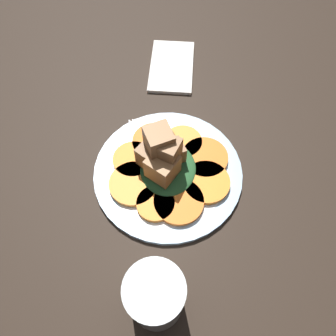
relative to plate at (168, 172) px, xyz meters
The scene contains 14 objects.
table_slab 1.52cm from the plate, ahead, with size 120.00×120.00×2.00cm, color black.
plate is the anchor object (origin of this frame).
carrot_slice_0 6.76cm from the plate, 20.62° to the left, with size 8.82×8.82×0.92cm, color orange.
carrot_slice_1 7.49cm from the plate, 73.43° to the left, with size 8.55×8.55×0.92cm, color orange.
carrot_slice_2 7.45cm from the plate, 114.72° to the left, with size 8.75×8.75×0.92cm, color orange.
carrot_slice_3 6.84cm from the plate, 158.78° to the left, with size 7.36×7.36×0.92cm, color orange.
carrot_slice_4 6.83cm from the plate, 152.11° to the right, with size 8.46×8.46×0.92cm, color orange.
carrot_slice_5 6.95cm from the plate, 103.83° to the right, with size 7.66×7.66×0.92cm, color orange.
carrot_slice_6 6.98cm from the plate, 60.56° to the right, with size 8.80×8.80×0.92cm, color orange.
carrot_slice_7 7.24cm from the plate, 13.38° to the right, with size 6.71×6.71×0.92cm, color orange.
center_pile 4.47cm from the plate, 101.86° to the right, with size 11.39×10.99×10.37cm.
fork 5.60cm from the plate, 113.05° to the right, with size 19.41×7.09×0.40cm.
water_glass 23.46cm from the plate, ahead, with size 8.09×8.09×12.25cm.
napkin 27.75cm from the plate, behind, with size 16.13×9.68×0.80cm.
Camera 1 is at (29.32, 2.21, 56.20)cm, focal length 35.00 mm.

